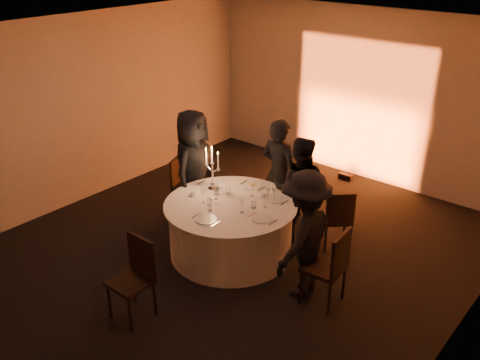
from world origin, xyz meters
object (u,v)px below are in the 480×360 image
Objects in this scene: guest_back_left at (279,173)px; banquet_table at (231,229)px; guest_left at (193,168)px; candelabra at (212,174)px; guest_back_right at (299,190)px; chair_front at (135,273)px; chair_back_left at (295,183)px; chair_back_right at (338,216)px; guest_right at (305,235)px; chair_right at (331,264)px; chair_left at (183,182)px; coffee_cup at (193,194)px.

banquet_table is at bearing 90.99° from guest_back_left.
guest_left reaches higher than candelabra.
guest_back_right reaches higher than banquet_table.
guest_back_right is at bearing 80.38° from chair_front.
chair_back_left is 0.90× the size of chair_front.
banquet_table is 1.00× the size of guest_left.
chair_front is 0.59× the size of guest_back_left.
guest_back_right is at bearing 159.34° from guest_back_left.
guest_right is at bearing 57.43° from chair_back_right.
chair_back_right is 0.92× the size of chair_front.
chair_back_right is 1.84m from candelabra.
guest_left reaches higher than guest_back_right.
candelabra is (-1.54, -0.87, 0.49)m from chair_back_right.
banquet_table is 1.65m from chair_right.
guest_back_left reaches higher than chair_back_left.
chair_right is 1.52× the size of candelabra.
chair_back_left is at bearing 91.26° from chair_front.
chair_back_right is (1.06, 1.05, 0.12)m from banquet_table.
chair_left is at bearing 24.34° from guest_back_left.
chair_front reaches higher than chair_left.
guest_left is at bearing 39.06° from guest_back_left.
chair_right is 9.18× the size of coffee_cup.
guest_back_left reaches higher than candelabra.
chair_back_right is at bearing -98.16° from chair_left.
chair_front reaches higher than chair_back_right.
guest_back_left reaches higher than banquet_table.
guest_right reaches higher than banquet_table.
guest_left reaches higher than coffee_cup.
chair_right is at bearing -7.79° from candelabra.
chair_right is at bearing -117.01° from guest_left.
coffee_cup is at bearing -164.66° from banquet_table.
guest_left is 2.71× the size of candelabra.
chair_left is at bearing 39.35° from chair_back_left.
guest_back_left is (-1.07, 0.07, 0.33)m from chair_back_right.
guest_back_right is at bearing -30.67° from chair_back_right.
guest_back_right is 1.24m from candelabra.
coffee_cup is (-0.57, 1.53, 0.24)m from chair_front.
guest_left is 1.07× the size of guest_back_left.
guest_right is at bearing -5.13° from banquet_table.
coffee_cup reaches higher than banquet_table.
chair_left is at bearing -29.87° from chair_back_right.
guest_back_left reaches higher than coffee_cup.
guest_back_left is (-0.03, 2.80, 0.28)m from chair_front.
banquet_table is 1.99× the size of chair_back_right.
guest_left reaches higher than chair_right.
guest_back_left is at bearing -139.10° from guest_right.
guest_left is at bearing 53.48° from chair_back_left.
chair_front is at bearing 52.45° from guest_back_right.
guest_back_right is (0.47, 2.61, 0.23)m from chair_front.
guest_back_left is (0.02, -0.48, 0.34)m from chair_back_left.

